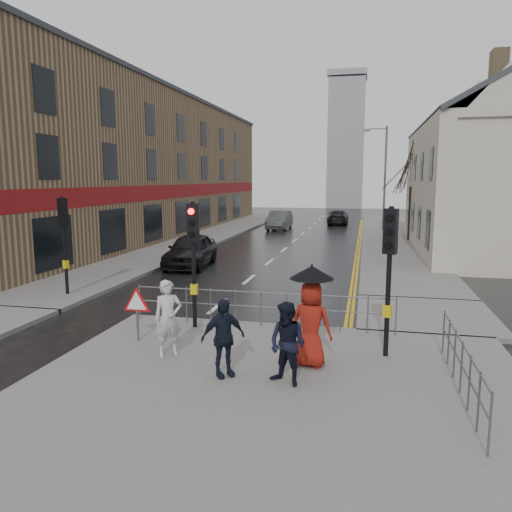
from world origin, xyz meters
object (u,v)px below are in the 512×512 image
at_px(car_parked, 191,250).
at_px(pedestrian_a, 168,318).
at_px(pedestrian_with_umbrella, 311,313).
at_px(pedestrian_d, 223,338).
at_px(car_mid, 279,220).
at_px(pedestrian_b, 287,344).

bearing_deg(car_parked, pedestrian_a, -76.40).
bearing_deg(pedestrian_with_umbrella, pedestrian_d, -150.39).
bearing_deg(pedestrian_d, car_parked, 72.68).
bearing_deg(car_parked, car_mid, 82.66).
bearing_deg(pedestrian_d, pedestrian_b, -45.90).
height_order(pedestrian_a, pedestrian_with_umbrella, pedestrian_with_umbrella).
bearing_deg(pedestrian_d, pedestrian_with_umbrella, -10.25).
xyz_separation_m(pedestrian_a, pedestrian_d, (1.55, -0.90, -0.06)).
bearing_deg(car_parked, pedestrian_b, -66.79).
distance_m(pedestrian_a, pedestrian_b, 3.07).
relative_size(pedestrian_d, car_mid, 0.35).
bearing_deg(pedestrian_d, car_mid, 57.86).
distance_m(pedestrian_with_umbrella, pedestrian_d, 1.96).
relative_size(pedestrian_a, pedestrian_with_umbrella, 0.80).
bearing_deg(car_mid, pedestrian_a, -85.26).
xyz_separation_m(pedestrian_d, car_parked, (-5.34, 12.88, -0.17)).
distance_m(pedestrian_b, car_mid, 32.02).
bearing_deg(pedestrian_with_umbrella, pedestrian_a, -179.10).
height_order(pedestrian_a, pedestrian_b, pedestrian_a).
relative_size(pedestrian_with_umbrella, car_parked, 0.48).
height_order(pedestrian_a, pedestrian_d, pedestrian_a).
bearing_deg(pedestrian_b, pedestrian_d, -160.12).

